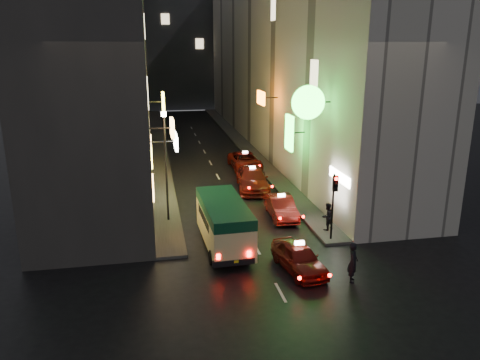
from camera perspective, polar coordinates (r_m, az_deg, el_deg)
ground at (r=16.80m, az=8.89°, el=-20.07°), size 120.00×120.00×0.00m
building_left at (r=46.76m, az=-15.17°, el=14.57°), size 7.70×52.00×18.00m
building_right at (r=48.42m, az=4.74°, el=15.09°), size 8.23×52.00×18.00m
building_far at (r=78.82m, az=-7.65°, el=16.87°), size 30.00×10.00×22.00m
sidewalk_left at (r=47.68m, az=-9.88°, el=4.08°), size 1.50×52.00×0.15m
sidewalk_right at (r=48.55m, az=0.22°, el=4.54°), size 1.50×52.00×0.15m
minibus at (r=23.35m, az=-1.99°, el=-4.76°), size 2.19×5.73×2.43m
taxi_near at (r=21.52m, az=7.21°, el=-9.11°), size 2.59×4.84×1.63m
taxi_second at (r=27.76m, az=5.04°, el=-3.09°), size 2.10×4.76×1.66m
taxi_third at (r=32.98m, az=1.52°, el=0.35°), size 2.90×5.76×1.93m
taxi_far at (r=38.36m, az=0.62°, el=2.47°), size 2.11×4.97×1.74m
pedestrian_crossing at (r=20.88m, az=13.63°, el=-9.42°), size 0.64×0.78×2.04m
pedestrian_sidewalk at (r=25.82m, az=10.61°, el=-4.17°), size 0.76×0.65×1.73m
traffic_light at (r=24.04m, az=11.43°, el=-1.56°), size 0.26×0.43×3.50m
lamp_post at (r=26.40m, az=-9.04°, el=2.50°), size 0.28×0.28×6.22m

